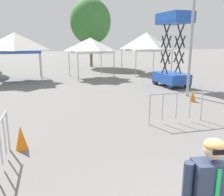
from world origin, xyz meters
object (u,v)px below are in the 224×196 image
at_px(traffic_cone_lot_center, 21,138).
at_px(tree_behind_tents_right, 91,22).
at_px(scissor_lift, 172,65).
at_px(canopy_tent_far_left, 15,43).
at_px(canopy_tent_center, 146,42).
at_px(crowd_barrier_near_person, 0,138).
at_px(crowd_barrier_by_lift, 177,102).
at_px(light_pole_near_lift, 194,8).
at_px(canopy_tent_right_of_center, 90,45).
at_px(traffic_cone_near_barrier, 193,96).

bearing_deg(traffic_cone_lot_center, tree_behind_tents_right, 70.66).
distance_m(scissor_lift, tree_behind_tents_right, 14.02).
distance_m(canopy_tent_far_left, canopy_tent_center, 10.63).
bearing_deg(crowd_barrier_near_person, scissor_lift, 39.50).
distance_m(scissor_lift, crowd_barrier_by_lift, 7.08).
height_order(light_pole_near_lift, tree_behind_tents_right, light_pole_near_lift).
height_order(canopy_tent_far_left, scissor_lift, scissor_lift).
relative_size(canopy_tent_right_of_center, scissor_lift, 0.69).
xyz_separation_m(scissor_lift, traffic_cone_near_barrier, (-1.21, -3.73, -1.05)).
distance_m(crowd_barrier_near_person, traffic_cone_near_barrier, 8.76).
bearing_deg(light_pole_near_lift, canopy_tent_far_left, 136.24).
xyz_separation_m(tree_behind_tents_right, crowd_barrier_by_lift, (-1.96, -19.50, -4.08)).
bearing_deg(canopy_tent_far_left, light_pole_near_lift, -43.76).
bearing_deg(crowd_barrier_by_lift, light_pole_near_lift, 48.79).
xyz_separation_m(canopy_tent_right_of_center, scissor_lift, (3.81, -5.38, -1.15)).
height_order(canopy_tent_center, scissor_lift, scissor_lift).
relative_size(canopy_tent_right_of_center, canopy_tent_center, 0.87).
xyz_separation_m(canopy_tent_far_left, scissor_lift, (9.16, -5.45, -1.36)).
distance_m(canopy_tent_right_of_center, canopy_tent_center, 5.33).
bearing_deg(canopy_tent_center, crowd_barrier_by_lift, -112.37).
relative_size(tree_behind_tents_right, crowd_barrier_by_lift, 3.46).
bearing_deg(canopy_tent_far_left, canopy_tent_center, 4.78).
bearing_deg(scissor_lift, canopy_tent_center, 77.28).
bearing_deg(traffic_cone_near_barrier, traffic_cone_lot_center, -159.57).
relative_size(canopy_tent_right_of_center, light_pole_near_lift, 0.41).
height_order(light_pole_near_lift, crowd_barrier_by_lift, light_pole_near_lift).
bearing_deg(scissor_lift, crowd_barrier_by_lift, -121.25).
height_order(canopy_tent_right_of_center, canopy_tent_center, canopy_tent_center).
bearing_deg(canopy_tent_right_of_center, crowd_barrier_by_lift, -89.26).
bearing_deg(scissor_lift, canopy_tent_far_left, 149.24).
relative_size(canopy_tent_center, light_pole_near_lift, 0.47).
relative_size(canopy_tent_far_left, canopy_tent_center, 0.96).
bearing_deg(tree_behind_tents_right, scissor_lift, -82.79).
bearing_deg(traffic_cone_lot_center, light_pole_near_lift, 25.80).
relative_size(canopy_tent_center, crowd_barrier_by_lift, 1.69).
distance_m(canopy_tent_right_of_center, crowd_barrier_near_person, 14.03).
height_order(scissor_lift, traffic_cone_lot_center, scissor_lift).
bearing_deg(traffic_cone_near_barrier, tree_behind_tents_right, 91.66).
xyz_separation_m(canopy_tent_far_left, canopy_tent_right_of_center, (5.35, -0.07, -0.21)).
height_order(canopy_tent_right_of_center, traffic_cone_near_barrier, canopy_tent_right_of_center).
relative_size(canopy_tent_far_left, crowd_barrier_near_person, 1.62).
bearing_deg(traffic_cone_near_barrier, canopy_tent_center, 75.33).
xyz_separation_m(scissor_lift, crowd_barrier_by_lift, (-3.66, -6.04, -0.56)).
relative_size(tree_behind_tents_right, traffic_cone_near_barrier, 13.55).
bearing_deg(traffic_cone_lot_center, canopy_tent_center, 51.73).
height_order(crowd_barrier_by_lift, traffic_cone_lot_center, crowd_barrier_by_lift).
relative_size(scissor_lift, traffic_cone_lot_center, 6.93).
distance_m(crowd_barrier_by_lift, traffic_cone_lot_center, 5.10).
height_order(canopy_tent_far_left, traffic_cone_near_barrier, canopy_tent_far_left).
bearing_deg(crowd_barrier_near_person, canopy_tent_center, 52.73).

